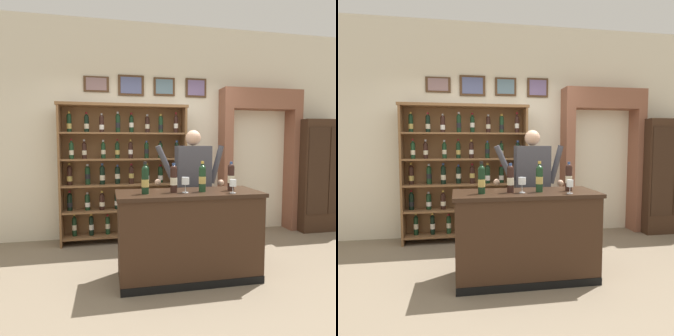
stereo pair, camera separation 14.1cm
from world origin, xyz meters
TOP-DOWN VIEW (x-y plane):
  - ground_plane at (0.00, 0.00)m, footprint 14.00×14.00m
  - back_wall at (-0.00, 1.73)m, footprint 12.00×0.19m
  - wine_shelf at (-0.46, 1.42)m, footprint 1.87×0.31m
  - archway_doorway at (1.78, 1.61)m, footprint 1.36×0.45m
  - side_cabinet at (2.82, 1.39)m, footprint 0.83×0.47m
  - tasting_counter at (0.14, -0.00)m, footprint 1.54×0.61m
  - shopkeeper at (0.34, 0.55)m, footprint 0.90×0.22m
  - tasting_bottle_bianco at (-0.34, -0.06)m, footprint 0.08×0.08m
  - tasting_bottle_vin_santo at (-0.03, -0.03)m, footprint 0.07×0.07m
  - tasting_bottle_chianti at (0.28, -0.03)m, footprint 0.08×0.08m
  - tasting_bottle_prosecco at (0.61, -0.01)m, footprint 0.07×0.07m
  - wine_glass_spare at (0.08, -0.07)m, footprint 0.08×0.08m
  - wine_glass_center at (0.56, -0.19)m, footprint 0.07×0.07m

SIDE VIEW (x-z plane):
  - ground_plane at x=0.00m, z-range -0.02..0.00m
  - tasting_counter at x=0.14m, z-range 0.00..0.95m
  - side_cabinet at x=2.82m, z-range 0.00..1.86m
  - shopkeeper at x=0.34m, z-range 0.19..1.83m
  - wine_glass_center at x=0.56m, z-range 0.98..1.12m
  - wine_shelf at x=-0.46m, z-range 0.05..2.08m
  - wine_glass_spare at x=0.08m, z-range 0.99..1.15m
  - tasting_bottle_vin_santo at x=-0.03m, z-range 0.95..1.26m
  - tasting_bottle_chianti at x=0.28m, z-range 0.94..1.27m
  - tasting_bottle_bianco at x=-0.34m, z-range 0.94..1.27m
  - tasting_bottle_prosecco at x=0.61m, z-range 0.95..1.26m
  - archway_doorway at x=1.78m, z-range 0.18..2.53m
  - back_wall at x=0.00m, z-range 0.00..3.33m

